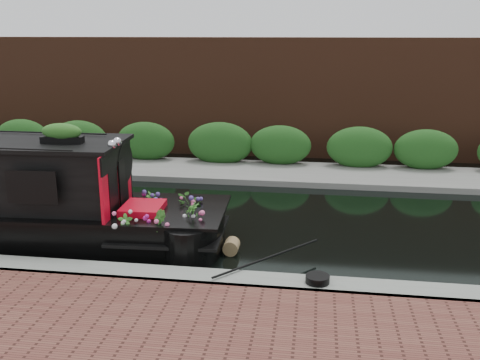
# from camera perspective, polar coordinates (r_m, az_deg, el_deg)

# --- Properties ---
(ground) EXTENTS (80.00, 80.00, 0.00)m
(ground) POSITION_cam_1_polar(r_m,az_deg,el_deg) (12.49, -7.26, -4.16)
(ground) COLOR black
(ground) RESTS_ON ground
(near_bank_coping) EXTENTS (40.00, 0.60, 0.50)m
(near_bank_coping) POSITION_cam_1_polar(r_m,az_deg,el_deg) (9.61, -12.58, -10.70)
(near_bank_coping) COLOR gray
(near_bank_coping) RESTS_ON ground
(far_bank_path) EXTENTS (40.00, 2.40, 0.34)m
(far_bank_path) POSITION_cam_1_polar(r_m,az_deg,el_deg) (16.39, -3.36, 0.74)
(far_bank_path) COLOR slate
(far_bank_path) RESTS_ON ground
(far_hedge) EXTENTS (40.00, 1.10, 2.80)m
(far_hedge) POSITION_cam_1_polar(r_m,az_deg,el_deg) (17.24, -2.76, 1.49)
(far_hedge) COLOR #1F4F1A
(far_hedge) RESTS_ON ground
(far_brick_wall) EXTENTS (40.00, 1.00, 8.00)m
(far_brick_wall) POSITION_cam_1_polar(r_m,az_deg,el_deg) (19.25, -1.56, 3.00)
(far_brick_wall) COLOR #4E291A
(far_brick_wall) RESTS_ON ground
(rope_fender) EXTENTS (0.30, 0.34, 0.30)m
(rope_fender) POSITION_cam_1_polar(r_m,az_deg,el_deg) (10.49, -0.92, -7.09)
(rope_fender) COLOR olive
(rope_fender) RESTS_ON ground
(coiled_mooring_rope) EXTENTS (0.39, 0.39, 0.12)m
(coiled_mooring_rope) POSITION_cam_1_polar(r_m,az_deg,el_deg) (8.92, 8.27, -10.40)
(coiled_mooring_rope) COLOR black
(coiled_mooring_rope) RESTS_ON near_bank_coping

